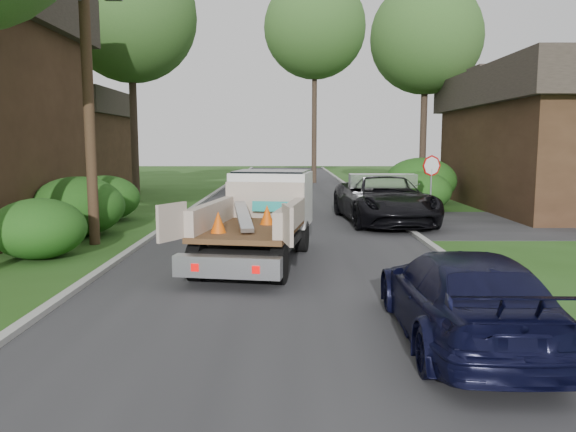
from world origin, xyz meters
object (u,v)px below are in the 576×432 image
(tree_center_far, at_px, (315,28))
(tree_right_far, at_px, (426,38))
(utility_pole, at_px, (87,61))
(stop_sign, at_px, (431,175))
(black_pickup, at_px, (384,199))
(navy_suv, at_px, (463,296))
(tree_left_far, at_px, (130,16))
(house_left_far, at_px, (55,140))
(flatbed_truck, at_px, (264,211))

(tree_center_far, bearing_deg, tree_right_far, -61.19)
(utility_pole, bearing_deg, stop_sign, 20.62)
(utility_pole, distance_m, black_pickup, 10.96)
(tree_right_far, bearing_deg, navy_suv, -101.91)
(tree_left_far, distance_m, tree_right_far, 15.31)
(house_left_far, relative_size, flatbed_truck, 1.26)
(stop_sign, xyz_separation_m, tree_left_far, (-12.70, 8.00, 7.20))
(navy_suv, bearing_deg, tree_left_far, -61.88)
(house_left_far, relative_size, tree_center_far, 0.52)
(stop_sign, distance_m, navy_suv, 12.31)
(tree_left_far, bearing_deg, utility_pole, -80.46)
(utility_pole, relative_size, navy_suv, 2.14)
(tree_center_far, xyz_separation_m, navy_suv, (0.65, -32.99, -10.30))
(house_left_far, bearing_deg, navy_suv, -57.13)
(utility_pole, height_order, house_left_far, utility_pole)
(tree_center_far, distance_m, black_pickup, 23.05)
(stop_sign, distance_m, house_left_far, 22.81)
(stop_sign, bearing_deg, black_pickup, 167.54)
(black_pickup, distance_m, navy_suv, 12.38)
(stop_sign, bearing_deg, navy_suv, -102.00)
(stop_sign, xyz_separation_m, black_pickup, (-1.60, 0.35, -0.91))
(tree_center_far, bearing_deg, tree_left_far, -126.16)
(utility_pole, distance_m, tree_center_far, 26.75)
(navy_suv, bearing_deg, flatbed_truck, -61.71)
(tree_left_far, distance_m, tree_center_far, 16.22)
(stop_sign, height_order, utility_pole, utility_pole)
(tree_left_far, bearing_deg, black_pickup, -34.56)
(house_left_far, bearing_deg, black_pickup, -36.49)
(black_pickup, height_order, navy_suv, black_pickup)
(tree_right_far, relative_size, navy_suv, 2.46)
(black_pickup, relative_size, navy_suv, 1.33)
(house_left_far, height_order, navy_suv, house_left_far)
(house_left_far, xyz_separation_m, tree_left_far, (6.00, -5.00, 5.93))
(tree_center_far, bearing_deg, flatbed_truck, -95.39)
(house_left_far, height_order, tree_left_far, tree_left_far)
(tree_right_far, height_order, navy_suv, tree_right_far)
(flatbed_truck, bearing_deg, house_left_far, 133.82)
(tree_right_far, xyz_separation_m, tree_center_far, (-5.50, 10.00, 2.50))
(utility_pole, height_order, navy_suv, utility_pole)
(utility_pole, height_order, flatbed_truck, utility_pole)
(black_pickup, bearing_deg, tree_left_far, 140.91)
(tree_left_far, height_order, flatbed_truck, tree_left_far)
(stop_sign, bearing_deg, house_left_far, 145.19)
(black_pickup, bearing_deg, flatbed_truck, -128.49)
(tree_right_far, distance_m, flatbed_truck, 19.98)
(stop_sign, relative_size, navy_suv, 0.53)
(tree_center_far, bearing_deg, utility_pole, -106.65)
(tree_left_far, relative_size, tree_center_far, 0.84)
(house_left_far, xyz_separation_m, tree_center_far, (15.50, 8.00, 7.93))
(utility_pole, distance_m, navy_suv, 12.24)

